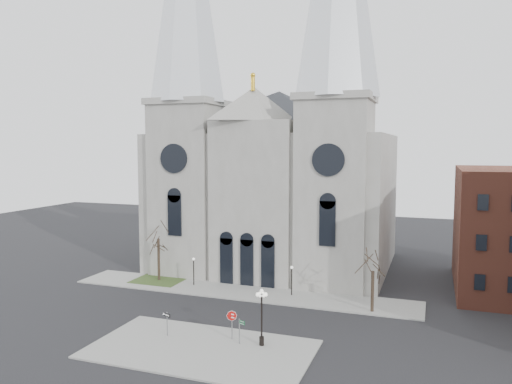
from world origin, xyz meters
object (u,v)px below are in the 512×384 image
(one_way_sign, at_px, (167,320))
(street_name_sign, at_px, (240,329))
(stop_sign, at_px, (232,319))
(globe_lamp, at_px, (262,310))

(one_way_sign, relative_size, street_name_sign, 0.99)
(stop_sign, xyz_separation_m, street_name_sign, (1.04, -0.75, -0.51))
(stop_sign, xyz_separation_m, one_way_sign, (-5.57, -1.20, -0.35))
(one_way_sign, bearing_deg, stop_sign, 34.66)
(one_way_sign, bearing_deg, globe_lamp, 27.77)
(stop_sign, distance_m, globe_lamp, 3.09)
(one_way_sign, xyz_separation_m, street_name_sign, (6.61, 0.45, -0.16))
(globe_lamp, bearing_deg, one_way_sign, -174.70)
(globe_lamp, xyz_separation_m, one_way_sign, (-8.38, -0.78, -1.56))
(stop_sign, distance_m, one_way_sign, 5.71)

